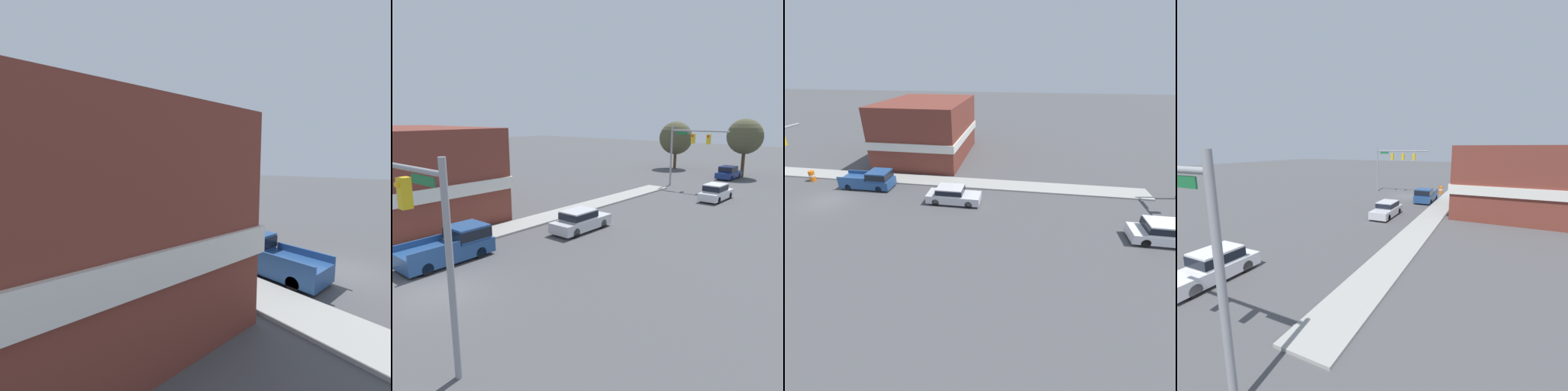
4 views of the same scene
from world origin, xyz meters
The scene contains 8 objects.
ground_plane centered at (0.00, 0.00, 0.00)m, with size 200.00×200.00×0.00m, color #4C4C4F.
sidewalk_curb centered at (-5.70, 0.00, 0.07)m, with size 2.40×60.00×0.14m.
near_signal_assembly centered at (3.12, -2.64, 5.17)m, with size 8.23×0.49×6.98m.
car_lead centered at (-1.44, 11.58, 0.80)m, with size 1.82×4.79×1.54m.
car_oncoming centered at (2.03, 27.62, 0.84)m, with size 1.81×4.65×1.62m.
pickup_truck_parked centered at (-3.29, 2.75, 0.91)m, with size 2.03×5.21×1.86m.
construction_barrel centered at (-3.90, -4.53, 0.57)m, with size 0.61×0.61×1.13m.
corner_brick_building centered at (-14.20, 5.23, 3.53)m, with size 13.90×10.27×7.18m.
Camera 4 is at (-11.11, 35.87, 6.94)m, focal length 24.00 mm.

